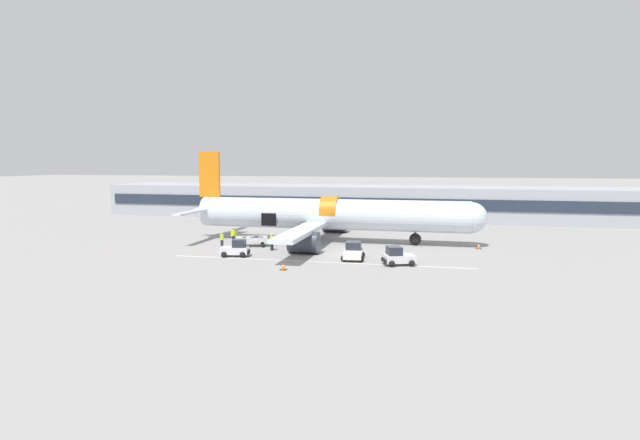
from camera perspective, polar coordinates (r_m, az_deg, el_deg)
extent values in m
plane|color=gray|center=(47.71, 2.54, -3.99)|extent=(500.00, 500.00, 0.00)
cube|color=silver|center=(44.35, -0.37, -4.79)|extent=(27.42, 0.62, 0.01)
cube|color=#9EA3AD|center=(79.24, 6.91, 2.05)|extent=(88.86, 11.24, 5.02)
cube|color=#232D3D|center=(73.59, 6.42, 1.90)|extent=(87.08, 0.16, 1.61)
cylinder|color=silver|center=(54.88, 1.18, 0.68)|extent=(29.87, 3.35, 3.35)
sphere|color=silver|center=(53.80, 16.93, 0.27)|extent=(3.19, 3.19, 3.19)
cone|color=silver|center=(59.79, -12.96, 1.00)|extent=(3.86, 3.09, 3.09)
cylinder|color=orange|center=(54.81, 1.17, 0.99)|extent=(1.79, 3.36, 3.36)
cube|color=orange|center=(59.25, -12.52, 5.12)|extent=(2.52, 0.28, 5.23)
cube|color=silver|center=(56.06, -14.20, 0.94)|extent=(0.93, 7.76, 0.20)
cube|color=silver|center=(63.01, -10.96, 1.64)|extent=(0.93, 7.76, 0.20)
cube|color=silver|center=(48.09, -2.06, -1.28)|extent=(2.22, 13.86, 0.40)
cube|color=silver|center=(62.45, 1.53, 0.55)|extent=(2.22, 13.86, 0.40)
cylinder|color=#333842|center=(48.14, -1.85, -2.56)|extent=(2.92, 2.14, 2.14)
cylinder|color=#333842|center=(62.60, 1.72, -0.42)|extent=(2.92, 2.14, 2.14)
cube|color=black|center=(55.11, -5.88, 0.05)|extent=(1.70, 0.12, 1.40)
cylinder|color=#56565B|center=(53.92, 10.85, -1.31)|extent=(0.22, 0.22, 1.62)
sphere|color=black|center=(54.04, 10.83, -2.16)|extent=(1.27, 1.27, 1.27)
cylinder|color=#56565B|center=(53.49, -2.49, -1.26)|extent=(0.22, 0.22, 1.62)
sphere|color=black|center=(53.61, -2.48, -2.12)|extent=(1.27, 1.27, 1.27)
cylinder|color=#56565B|center=(58.05, -1.22, -0.64)|extent=(0.22, 0.22, 1.62)
sphere|color=black|center=(58.15, -1.21, -1.43)|extent=(1.27, 1.27, 1.27)
cube|color=silver|center=(45.37, 3.80, -3.85)|extent=(1.91, 3.22, 0.62)
cube|color=#232833|center=(45.78, 3.85, -2.92)|extent=(1.50, 1.51, 0.70)
cube|color=black|center=(46.95, 3.93, -3.65)|extent=(1.46, 0.26, 0.31)
sphere|color=black|center=(46.40, 4.83, -3.96)|extent=(0.56, 0.56, 0.56)
sphere|color=black|center=(46.50, 2.94, -3.92)|extent=(0.56, 0.56, 0.56)
sphere|color=black|center=(44.35, 4.70, -4.45)|extent=(0.56, 0.56, 0.56)
sphere|color=black|center=(44.45, 2.72, -4.41)|extent=(0.56, 0.56, 0.56)
cube|color=silver|center=(47.40, -9.74, -3.45)|extent=(2.74, 1.66, 0.65)
cube|color=#232833|center=(47.19, -9.23, -2.64)|extent=(1.32, 1.22, 0.73)
cube|color=black|center=(47.16, -8.16, -3.64)|extent=(0.32, 1.08, 0.33)
sphere|color=black|center=(46.72, -8.84, -3.94)|extent=(0.56, 0.56, 0.56)
sphere|color=black|center=(47.82, -8.57, -3.69)|extent=(0.56, 0.56, 0.56)
sphere|color=black|center=(47.10, -10.92, -3.90)|extent=(0.56, 0.56, 0.56)
sphere|color=black|center=(48.19, -10.61, -3.65)|extent=(0.56, 0.56, 0.56)
cube|color=silver|center=(43.46, 9.03, -4.36)|extent=(2.97, 2.41, 0.65)
cube|color=#232833|center=(43.20, 8.47, -3.49)|extent=(1.57, 1.67, 0.73)
cube|color=black|center=(43.11, 7.32, -4.60)|extent=(0.63, 1.37, 0.33)
sphere|color=black|center=(43.97, 7.64, -4.58)|extent=(0.56, 0.56, 0.56)
sphere|color=black|center=(42.56, 8.19, -4.97)|extent=(0.56, 0.56, 0.56)
sphere|color=black|center=(44.47, 9.81, -4.50)|extent=(0.56, 0.56, 0.56)
sphere|color=black|center=(43.07, 10.43, -4.87)|extent=(0.56, 0.56, 0.56)
cube|color=silver|center=(52.75, -7.84, -2.39)|extent=(3.71, 2.75, 0.05)
cube|color=silver|center=(52.76, -6.05, -2.10)|extent=(0.66, 1.52, 0.43)
cube|color=silver|center=(51.94, -7.83, -2.26)|extent=(3.07, 1.28, 0.43)
cube|color=silver|center=(53.48, -7.85, -2.01)|extent=(3.07, 1.28, 0.43)
cube|color=#333338|center=(52.85, -5.52, -2.61)|extent=(0.87, 0.41, 0.06)
sphere|color=black|center=(52.04, -6.52, -2.91)|extent=(0.40, 0.40, 0.40)
sphere|color=black|center=(53.63, -6.59, -2.63)|extent=(0.40, 0.40, 0.40)
sphere|color=black|center=(52.01, -9.11, -2.96)|extent=(0.40, 0.40, 0.40)
sphere|color=black|center=(53.60, -9.10, -2.67)|extent=(0.40, 0.40, 0.40)
cube|color=#14472D|center=(52.42, -7.75, -2.18)|extent=(0.43, 0.35, 0.44)
cube|color=#1E2347|center=(52.46, -7.29, -2.12)|extent=(0.54, 0.34, 0.51)
cube|color=#2D2D33|center=(52.85, -6.74, -2.12)|extent=(0.40, 0.35, 0.37)
cube|color=olive|center=(52.36, -8.62, -2.16)|extent=(0.43, 0.36, 0.52)
cylinder|color=#1E2338|center=(52.75, -11.13, -2.65)|extent=(0.40, 0.40, 0.79)
cylinder|color=#B7E019|center=(52.65, -11.15, -1.89)|extent=(0.52, 0.52, 0.62)
sphere|color=tan|center=(52.59, -11.16, -1.44)|extent=(0.22, 0.22, 0.22)
cylinder|color=#B7E019|center=(52.47, -11.03, -1.99)|extent=(0.16, 0.16, 0.57)
cylinder|color=#B7E019|center=(52.85, -11.26, -1.94)|extent=(0.16, 0.16, 0.57)
cylinder|color=black|center=(52.30, -3.66, -2.56)|extent=(0.33, 0.33, 0.88)
cylinder|color=#CCE523|center=(52.18, -3.66, -1.71)|extent=(0.43, 0.43, 0.69)
sphere|color=#9E7556|center=(52.12, -3.67, -1.21)|extent=(0.24, 0.24, 0.24)
cylinder|color=#CCE523|center=(52.27, -3.92, -1.78)|extent=(0.14, 0.14, 0.64)
cylinder|color=#CCE523|center=(52.11, -3.41, -1.81)|extent=(0.14, 0.14, 0.64)
cylinder|color=#1E2338|center=(54.95, -9.85, -2.23)|extent=(0.40, 0.40, 0.83)
cylinder|color=#CCE523|center=(54.84, -9.86, -1.46)|extent=(0.51, 0.51, 0.66)
sphere|color=#9E7556|center=(54.78, -9.87, -1.00)|extent=(0.23, 0.23, 0.23)
cylinder|color=#CCE523|center=(54.85, -10.10, -1.54)|extent=(0.16, 0.16, 0.60)
cylinder|color=#CCE523|center=(54.85, -9.62, -1.53)|extent=(0.16, 0.16, 0.60)
cylinder|color=black|center=(50.20, -5.52, -3.00)|extent=(0.41, 0.41, 0.83)
cylinder|color=#B7E019|center=(50.08, -5.52, -2.16)|extent=(0.53, 0.53, 0.66)
sphere|color=beige|center=(50.02, -5.53, -1.65)|extent=(0.23, 0.23, 0.23)
cylinder|color=#B7E019|center=(49.93, -5.34, -2.27)|extent=(0.17, 0.17, 0.60)
cylinder|color=#B7E019|center=(50.26, -5.71, -2.21)|extent=(0.17, 0.17, 0.60)
cube|color=black|center=(53.44, 17.67, -3.13)|extent=(0.54, 0.54, 0.03)
cone|color=orange|center=(53.40, 17.68, -2.85)|extent=(0.40, 0.40, 0.57)
cylinder|color=white|center=(53.39, 17.68, -2.82)|extent=(0.23, 0.23, 0.07)
cube|color=black|center=(41.20, -4.21, -5.68)|extent=(0.53, 0.53, 0.03)
cone|color=orange|center=(41.14, -4.21, -5.29)|extent=(0.39, 0.39, 0.61)
cylinder|color=white|center=(41.14, -4.21, -5.25)|extent=(0.23, 0.23, 0.07)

